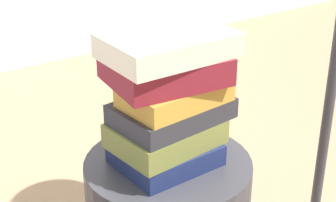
{
  "coord_description": "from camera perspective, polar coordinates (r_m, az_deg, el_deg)",
  "views": [
    {
      "loc": [
        -0.64,
        -0.91,
        1.13
      ],
      "look_at": [
        0.0,
        0.0,
        0.62
      ],
      "focal_mm": 57.05,
      "sensor_mm": 36.0,
      "label": 1
    }
  ],
  "objects": [
    {
      "name": "book_ochre",
      "position": [
        1.21,
        0.76,
        0.83
      ],
      "size": [
        0.25,
        0.17,
        0.05
      ],
      "primitive_type": "cube",
      "rotation": [
        0.0,
        0.0,
        0.08
      ],
      "color": "#B7842D",
      "rests_on": "book_charcoal"
    },
    {
      "name": "book_maroon",
      "position": [
        1.2,
        -0.21,
        3.54
      ],
      "size": [
        0.27,
        0.23,
        0.06
      ],
      "primitive_type": "cube",
      "rotation": [
        0.0,
        0.0,
        -0.11
      ],
      "color": "maroon",
      "rests_on": "book_ochre"
    },
    {
      "name": "book_olive",
      "position": [
        1.26,
        -0.37,
        -3.42
      ],
      "size": [
        0.26,
        0.2,
        0.06
      ],
      "primitive_type": "cube",
      "rotation": [
        0.0,
        0.0,
        0.09
      ],
      "color": "olive",
      "rests_on": "book_navy"
    },
    {
      "name": "book_charcoal",
      "position": [
        1.24,
        0.36,
        -1.06
      ],
      "size": [
        0.28,
        0.2,
        0.05
      ],
      "primitive_type": "cube",
      "rotation": [
        0.0,
        0.0,
        0.09
      ],
      "color": "#28282D",
      "rests_on": "book_olive"
    },
    {
      "name": "book_navy",
      "position": [
        1.28,
        -0.22,
        -5.68
      ],
      "size": [
        0.23,
        0.2,
        0.05
      ],
      "primitive_type": "cube",
      "rotation": [
        0.0,
        0.0,
        0.03
      ],
      "color": "#19234C",
      "rests_on": "side_table"
    },
    {
      "name": "book_cream",
      "position": [
        1.17,
        -0.05,
        6.0
      ],
      "size": [
        0.28,
        0.19,
        0.05
      ],
      "primitive_type": "cube",
      "rotation": [
        0.0,
        0.0,
        -0.01
      ],
      "color": "beige",
      "rests_on": "book_maroon"
    }
  ]
}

